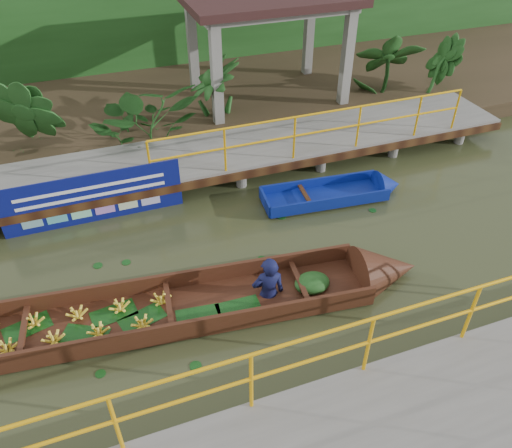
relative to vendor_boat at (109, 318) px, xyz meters
name	(u,v)px	position (x,y,z in m)	size (l,w,h in m)	color
ground	(237,272)	(2.33, 0.53, -0.20)	(80.00, 80.00, 0.00)	#2E341A
land_strip	(157,101)	(2.33, 8.03, 0.02)	(30.00, 8.00, 0.45)	#302618
far_dock	(190,160)	(2.35, 3.96, 0.27)	(16.00, 2.06, 1.66)	slate
pavilion	(268,9)	(5.33, 6.83, 2.61)	(4.40, 3.00, 3.00)	slate
foliage_backdrop	(134,15)	(2.33, 10.53, 1.80)	(30.00, 0.80, 4.00)	#194516
vendor_boat	(109,318)	(0.00, 0.00, 0.00)	(11.20, 2.28, 2.06)	#391D0F
moored_blue_boat	(356,191)	(5.60, 1.97, -0.07)	(3.22, 1.11, 0.75)	navy
blue_banner	(93,198)	(0.10, 3.01, 0.35)	(3.60, 0.04, 1.12)	navy
tropical_plants	(208,86)	(3.35, 5.83, 1.17)	(14.47, 1.47, 1.84)	#194516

